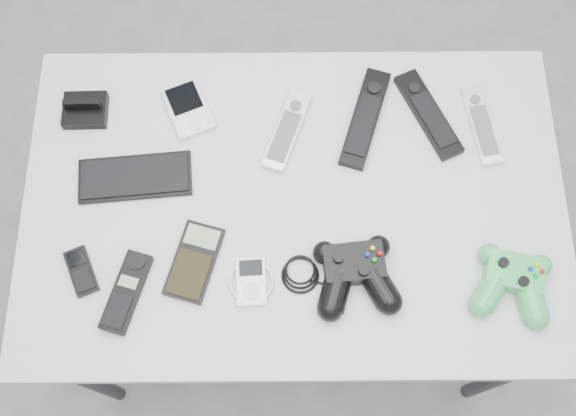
{
  "coord_description": "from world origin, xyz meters",
  "views": [
    {
      "loc": [
        -0.01,
        -0.57,
        1.99
      ],
      "look_at": [
        -0.01,
        -0.1,
        0.75
      ],
      "focal_mm": 42.0,
      "sensor_mm": 36.0,
      "label": 1
    }
  ],
  "objects_px": {
    "remote_black_a": "(365,118)",
    "controller_green": "(513,280)",
    "pda_keyboard": "(135,177)",
    "cordless_handset": "(126,292)",
    "remote_silver_b": "(481,124)",
    "controller_black": "(355,272)",
    "remote_black_b": "(428,114)",
    "remote_silver_a": "(287,130)",
    "desk": "(294,212)",
    "calculator": "(194,262)",
    "pda": "(188,109)",
    "mobile_phone": "(81,271)",
    "mp3_player": "(251,282)"
  },
  "relations": [
    {
      "from": "calculator",
      "to": "cordless_handset",
      "type": "bearing_deg",
      "value": -137.91
    },
    {
      "from": "controller_black",
      "to": "pda",
      "type": "bearing_deg",
      "value": 126.71
    },
    {
      "from": "cordless_handset",
      "to": "remote_silver_a",
      "type": "bearing_deg",
      "value": 64.88
    },
    {
      "from": "remote_silver_a",
      "to": "remote_silver_b",
      "type": "bearing_deg",
      "value": 21.13
    },
    {
      "from": "pda_keyboard",
      "to": "cordless_handset",
      "type": "relative_size",
      "value": 1.44
    },
    {
      "from": "pda_keyboard",
      "to": "controller_black",
      "type": "distance_m",
      "value": 0.48
    },
    {
      "from": "remote_silver_a",
      "to": "remote_silver_b",
      "type": "relative_size",
      "value": 1.01
    },
    {
      "from": "remote_silver_a",
      "to": "controller_green",
      "type": "height_order",
      "value": "controller_green"
    },
    {
      "from": "remote_black_b",
      "to": "mobile_phone",
      "type": "bearing_deg",
      "value": -178.72
    },
    {
      "from": "controller_black",
      "to": "mp3_player",
      "type": "bearing_deg",
      "value": 177.49
    },
    {
      "from": "remote_silver_b",
      "to": "pda_keyboard",
      "type": "bearing_deg",
      "value": -179.79
    },
    {
      "from": "remote_silver_a",
      "to": "mobile_phone",
      "type": "relative_size",
      "value": 1.97
    },
    {
      "from": "cordless_handset",
      "to": "calculator",
      "type": "bearing_deg",
      "value": 42.59
    },
    {
      "from": "remote_silver_a",
      "to": "controller_black",
      "type": "relative_size",
      "value": 0.68
    },
    {
      "from": "desk",
      "to": "pda",
      "type": "distance_m",
      "value": 0.31
    },
    {
      "from": "pda",
      "to": "calculator",
      "type": "relative_size",
      "value": 0.8
    },
    {
      "from": "desk",
      "to": "remote_silver_a",
      "type": "distance_m",
      "value": 0.17
    },
    {
      "from": "remote_silver_b",
      "to": "desk",
      "type": "bearing_deg",
      "value": -165.8
    },
    {
      "from": "remote_black_a",
      "to": "controller_green",
      "type": "bearing_deg",
      "value": -36.05
    },
    {
      "from": "pda",
      "to": "controller_green",
      "type": "bearing_deg",
      "value": -53.59
    },
    {
      "from": "remote_silver_a",
      "to": "remote_black_b",
      "type": "height_order",
      "value": "same"
    },
    {
      "from": "remote_black_a",
      "to": "remote_silver_b",
      "type": "bearing_deg",
      "value": 13.93
    },
    {
      "from": "remote_black_b",
      "to": "controller_green",
      "type": "xyz_separation_m",
      "value": [
        0.13,
        -0.36,
        0.02
      ]
    },
    {
      "from": "pda_keyboard",
      "to": "remote_silver_b",
      "type": "height_order",
      "value": "remote_silver_b"
    },
    {
      "from": "pda_keyboard",
      "to": "controller_green",
      "type": "xyz_separation_m",
      "value": [
        0.73,
        -0.23,
        0.02
      ]
    },
    {
      "from": "remote_silver_a",
      "to": "controller_black",
      "type": "height_order",
      "value": "controller_black"
    },
    {
      "from": "cordless_handset",
      "to": "calculator",
      "type": "xyz_separation_m",
      "value": [
        0.13,
        0.06,
        -0.0
      ]
    },
    {
      "from": "desk",
      "to": "mp3_player",
      "type": "distance_m",
      "value": 0.2
    },
    {
      "from": "mp3_player",
      "to": "desk",
      "type": "bearing_deg",
      "value": 60.46
    },
    {
      "from": "pda_keyboard",
      "to": "remote_black_a",
      "type": "xyz_separation_m",
      "value": [
        0.47,
        0.13,
        0.0
      ]
    },
    {
      "from": "pda_keyboard",
      "to": "controller_green",
      "type": "height_order",
      "value": "controller_green"
    },
    {
      "from": "desk",
      "to": "remote_silver_b",
      "type": "distance_m",
      "value": 0.43
    },
    {
      "from": "pda",
      "to": "mobile_phone",
      "type": "relative_size",
      "value": 1.3
    },
    {
      "from": "remote_silver_b",
      "to": "controller_black",
      "type": "height_order",
      "value": "controller_black"
    },
    {
      "from": "desk",
      "to": "remote_black_a",
      "type": "xyz_separation_m",
      "value": [
        0.15,
        0.18,
        0.08
      ]
    },
    {
      "from": "desk",
      "to": "calculator",
      "type": "distance_m",
      "value": 0.24
    },
    {
      "from": "remote_silver_b",
      "to": "controller_black",
      "type": "distance_m",
      "value": 0.43
    },
    {
      "from": "desk",
      "to": "mp3_player",
      "type": "relative_size",
      "value": 11.8
    },
    {
      "from": "cordless_handset",
      "to": "controller_green",
      "type": "bearing_deg",
      "value": 17.88
    },
    {
      "from": "remote_silver_b",
      "to": "calculator",
      "type": "bearing_deg",
      "value": -162.32
    },
    {
      "from": "mobile_phone",
      "to": "controller_green",
      "type": "xyz_separation_m",
      "value": [
        0.82,
        -0.03,
        0.02
      ]
    },
    {
      "from": "pda",
      "to": "cordless_handset",
      "type": "height_order",
      "value": "cordless_handset"
    },
    {
      "from": "calculator",
      "to": "controller_green",
      "type": "xyz_separation_m",
      "value": [
        0.61,
        -0.05,
        0.02
      ]
    },
    {
      "from": "remote_black_a",
      "to": "mobile_phone",
      "type": "distance_m",
      "value": 0.65
    },
    {
      "from": "mobile_phone",
      "to": "pda",
      "type": "bearing_deg",
      "value": 38.12
    },
    {
      "from": "remote_silver_b",
      "to": "calculator",
      "type": "xyz_separation_m",
      "value": [
        -0.59,
        -0.29,
        -0.0
      ]
    },
    {
      "from": "desk",
      "to": "remote_black_b",
      "type": "relative_size",
      "value": 5.15
    },
    {
      "from": "desk",
      "to": "remote_black_a",
      "type": "relative_size",
      "value": 4.73
    },
    {
      "from": "calculator",
      "to": "controller_green",
      "type": "relative_size",
      "value": 0.97
    },
    {
      "from": "remote_black_b",
      "to": "remote_silver_a",
      "type": "bearing_deg",
      "value": 162.44
    }
  ]
}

